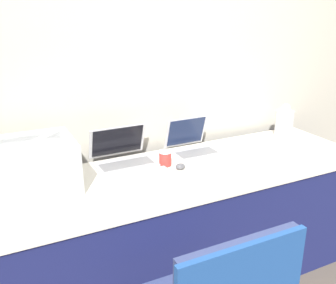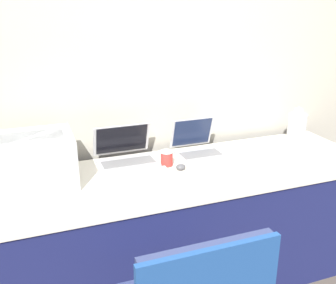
{
  "view_description": "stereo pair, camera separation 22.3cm",
  "coord_description": "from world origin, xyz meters",
  "px_view_note": "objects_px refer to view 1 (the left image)",
  "views": [
    {
      "loc": [
        -1.02,
        -1.48,
        1.65
      ],
      "look_at": [
        -0.08,
        0.4,
        0.9
      ],
      "focal_mm": 42.0,
      "sensor_mm": 36.0,
      "label": 1
    },
    {
      "loc": [
        -0.82,
        -1.57,
        1.65
      ],
      "look_at": [
        -0.08,
        0.4,
        0.9
      ],
      "focal_mm": 42.0,
      "sensor_mm": 36.0,
      "label": 2
    }
  ],
  "objects_px": {
    "external_keyboard": "(137,178)",
    "mouse": "(180,166)",
    "laptop_left": "(123,156)",
    "metal_pitcher": "(284,122)",
    "printer": "(31,165)",
    "coffee_cup": "(165,158)",
    "laptop_right": "(192,145)"
  },
  "relations": [
    {
      "from": "coffee_cup",
      "to": "mouse",
      "type": "xyz_separation_m",
      "value": [
        0.05,
        -0.09,
        -0.03
      ]
    },
    {
      "from": "laptop_left",
      "to": "mouse",
      "type": "xyz_separation_m",
      "value": [
        0.27,
        -0.24,
        -0.03
      ]
    },
    {
      "from": "printer",
      "to": "laptop_right",
      "type": "distance_m",
      "value": 1.03
    },
    {
      "from": "laptop_left",
      "to": "laptop_right",
      "type": "bearing_deg",
      "value": -3.43
    },
    {
      "from": "printer",
      "to": "laptop_left",
      "type": "height_order",
      "value": "printer"
    },
    {
      "from": "laptop_right",
      "to": "metal_pitcher",
      "type": "distance_m",
      "value": 0.78
    },
    {
      "from": "mouse",
      "to": "metal_pitcher",
      "type": "relative_size",
      "value": 0.24
    },
    {
      "from": "laptop_left",
      "to": "coffee_cup",
      "type": "xyz_separation_m",
      "value": [
        0.22,
        -0.15,
        -0.0
      ]
    },
    {
      "from": "external_keyboard",
      "to": "laptop_right",
      "type": "bearing_deg",
      "value": 25.16
    },
    {
      "from": "printer",
      "to": "coffee_cup",
      "type": "xyz_separation_m",
      "value": [
        0.76,
        -0.01,
        -0.1
      ]
    },
    {
      "from": "laptop_left",
      "to": "coffee_cup",
      "type": "bearing_deg",
      "value": -34.09
    },
    {
      "from": "laptop_left",
      "to": "mouse",
      "type": "bearing_deg",
      "value": -41.53
    },
    {
      "from": "external_keyboard",
      "to": "coffee_cup",
      "type": "bearing_deg",
      "value": 25.47
    },
    {
      "from": "laptop_left",
      "to": "metal_pitcher",
      "type": "relative_size",
      "value": 1.49
    },
    {
      "from": "external_keyboard",
      "to": "mouse",
      "type": "bearing_deg",
      "value": 3.08
    },
    {
      "from": "laptop_left",
      "to": "external_keyboard",
      "type": "height_order",
      "value": "laptop_left"
    },
    {
      "from": "metal_pitcher",
      "to": "printer",
      "type": "bearing_deg",
      "value": -176.57
    },
    {
      "from": "printer",
      "to": "laptop_left",
      "type": "relative_size",
      "value": 1.24
    },
    {
      "from": "printer",
      "to": "coffee_cup",
      "type": "relative_size",
      "value": 4.77
    },
    {
      "from": "laptop_left",
      "to": "mouse",
      "type": "distance_m",
      "value": 0.36
    },
    {
      "from": "mouse",
      "to": "metal_pitcher",
      "type": "distance_m",
      "value": 1.0
    },
    {
      "from": "coffee_cup",
      "to": "mouse",
      "type": "bearing_deg",
      "value": -59.8
    },
    {
      "from": "external_keyboard",
      "to": "coffee_cup",
      "type": "distance_m",
      "value": 0.25
    },
    {
      "from": "external_keyboard",
      "to": "printer",
      "type": "bearing_deg",
      "value": 167.63
    },
    {
      "from": "metal_pitcher",
      "to": "laptop_right",
      "type": "bearing_deg",
      "value": 179.94
    },
    {
      "from": "metal_pitcher",
      "to": "external_keyboard",
      "type": "bearing_deg",
      "value": -169.83
    },
    {
      "from": "external_keyboard",
      "to": "coffee_cup",
      "type": "xyz_separation_m",
      "value": [
        0.23,
        0.11,
        0.04
      ]
    },
    {
      "from": "laptop_left",
      "to": "laptop_right",
      "type": "relative_size",
      "value": 1.24
    },
    {
      "from": "laptop_left",
      "to": "mouse",
      "type": "height_order",
      "value": "laptop_left"
    },
    {
      "from": "laptop_right",
      "to": "mouse",
      "type": "xyz_separation_m",
      "value": [
        -0.2,
        -0.21,
        -0.03
      ]
    },
    {
      "from": "mouse",
      "to": "coffee_cup",
      "type": "bearing_deg",
      "value": 120.2
    },
    {
      "from": "coffee_cup",
      "to": "metal_pitcher",
      "type": "height_order",
      "value": "metal_pitcher"
    }
  ]
}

